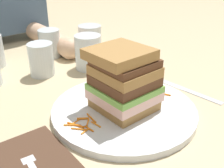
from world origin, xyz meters
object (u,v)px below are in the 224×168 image
Objects in this scene: main_plate at (122,110)px; empty_tumbler_2 at (50,43)px; juice_glass at (88,54)px; empty_tumbler_0 at (90,38)px; knife at (184,89)px; sandwich at (122,80)px; napkin_dark at (30,163)px; empty_tumbler_1 at (41,59)px.

empty_tumbler_2 is (0.04, 0.37, 0.03)m from main_plate.
empty_tumbler_0 is (0.09, 0.12, -0.00)m from juice_glass.
main_plate is 3.71× the size of empty_tumbler_0.
empty_tumbler_0 is at bearing -10.27° from empty_tumbler_2.
knife is (0.18, -0.01, -0.01)m from main_plate.
knife is at bearing -4.59° from sandwich.
juice_glass is at bearing 112.63° from knife.
sandwich reaches higher than napkin_dark.
sandwich reaches higher than main_plate.
empty_tumbler_2 is (-0.04, 0.14, -0.00)m from juice_glass.
juice_glass is at bearing 70.84° from sandwich.
sandwich is 0.24m from juice_glass.
napkin_dark is 1.89× the size of empty_tumbler_2.
napkin_dark is 0.38m from juice_glass.
napkin_dark is at bearing -135.15° from empty_tumbler_0.
sandwich reaches higher than empty_tumbler_0.
main_plate is at bearing -33.46° from sandwich.
empty_tumbler_1 is at bearing 97.81° from sandwich.
juice_glass is (0.08, 0.23, 0.03)m from main_plate.
sandwich is (-0.00, 0.00, 0.07)m from main_plate.
empty_tumbler_1 reaches higher than empty_tumbler_0.
juice_glass is at bearing 71.05° from main_plate.
knife is at bearing -4.46° from main_plate.
empty_tumbler_1 is 1.03× the size of empty_tumbler_2.
main_plate is at bearing -82.04° from empty_tumbler_1.
napkin_dark is at bearing -121.85° from empty_tumbler_2.
napkin_dark is at bearing -179.13° from knife.
sandwich is at bearing 175.41° from knife.
sandwich is 0.27m from empty_tumbler_1.
knife is 0.36m from empty_tumbler_0.
empty_tumbler_2 is at bearing 58.15° from napkin_dark.
knife is at bearing -88.24° from empty_tumbler_0.
juice_glass reaches higher than empty_tumbler_1.
juice_glass is 1.12× the size of empty_tumbler_2.
juice_glass is (0.08, 0.23, -0.03)m from sandwich.
empty_tumbler_2 reaches higher than knife.
knife is (0.38, 0.01, 0.00)m from napkin_dark.
main_plate is 0.20m from napkin_dark.
napkin_dark and knife have the same top height.
sandwich is 0.81× the size of napkin_dark.
napkin_dark is 0.76× the size of knife.
empty_tumbler_0 is at bearing 91.76° from knife.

